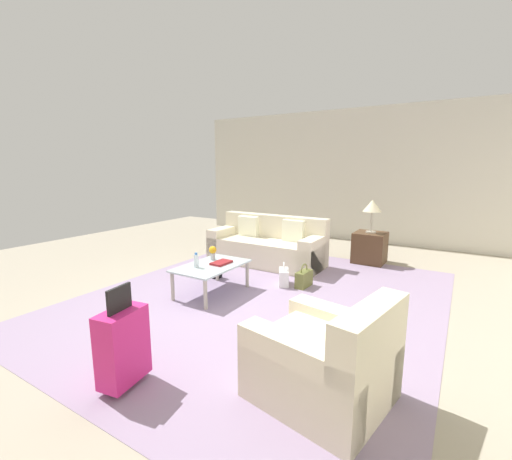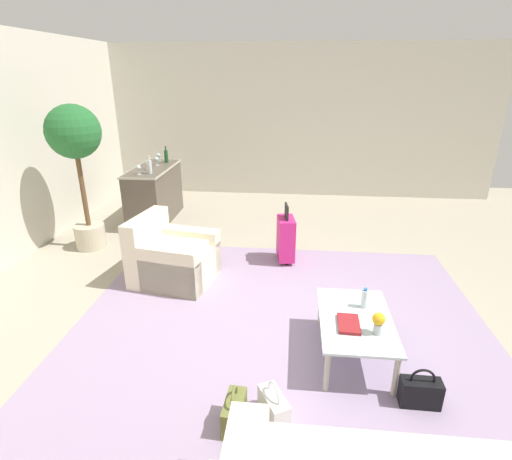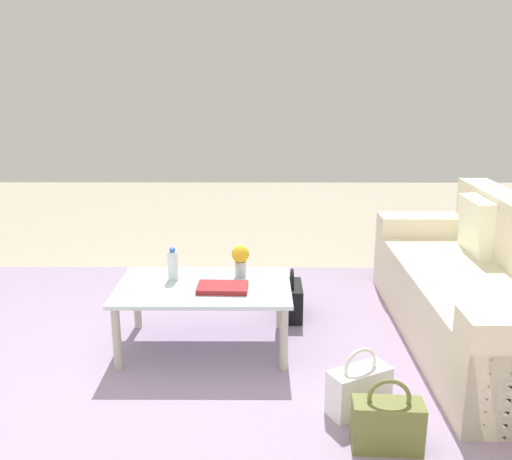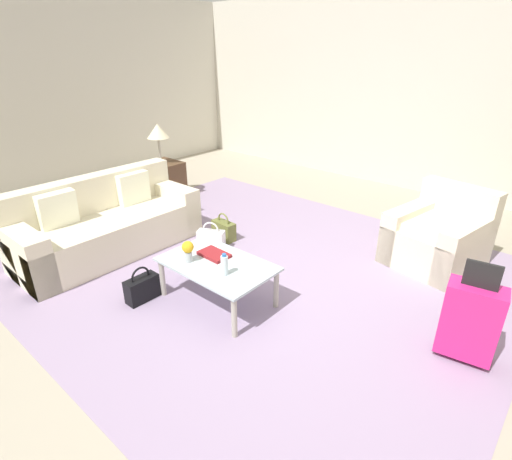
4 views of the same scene
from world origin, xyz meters
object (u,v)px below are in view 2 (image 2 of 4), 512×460
coffee_table (355,323)px  handbag_white (274,407)px  armchair (170,259)px  suitcase_magenta (286,238)px  wine_glass_right_of_centre (157,160)px  water_bottle (365,298)px  bar_console (155,193)px  wine_glass_left_of_centre (148,164)px  handbag_black (420,392)px  potted_ficus (76,149)px  handbag_olive (234,412)px  wine_bottle_green (166,156)px  coffee_table_book (349,324)px  wine_glass_rightmost (159,156)px  wine_bottle_clear (150,166)px  flower_vase (378,322)px  wine_glass_leftmost (139,168)px

coffee_table → handbag_white: size_ratio=2.95×
armchair → suitcase_magenta: suitcase_magenta is taller
armchair → wine_glass_right_of_centre: (2.36, 0.90, 0.78)m
water_bottle → bar_console: bar_console is taller
wine_glass_left_of_centre → handbag_white: wine_glass_left_of_centre is taller
suitcase_magenta → handbag_black: suitcase_magenta is taller
bar_console → potted_ficus: potted_ficus is taller
armchair → coffee_table: 2.53m
wine_glass_left_of_centre → handbag_olive: bearing=-153.7°
handbag_olive → wine_bottle_green: bearing=22.1°
coffee_table → handbag_black: 0.77m
coffee_table_book → handbag_black: (-0.45, -0.54, -0.30)m
wine_glass_rightmost → potted_ficus: 1.95m
handbag_olive → wine_bottle_clear: bearing=26.4°
armchair → handbag_black: 3.24m
handbag_olive → potted_ficus: bearing=40.9°
wine_glass_rightmost → wine_bottle_green: 0.17m
wine_glass_right_of_centre → wine_bottle_green: wine_bottle_green is taller
coffee_table_book → wine_glass_left_of_centre: 4.63m
armchair → flower_vase: 2.79m
wine_glass_right_of_centre → potted_ficus: 1.66m
armchair → wine_bottle_clear: size_ratio=3.62×
water_bottle → wine_glass_left_of_centre: bearing=45.6°
coffee_table_book → wine_glass_leftmost: wine_glass_leftmost is taller
wine_glass_left_of_centre → wine_glass_rightmost: size_ratio=1.00×
water_bottle → wine_bottle_clear: size_ratio=0.68×
water_bottle → wine_bottle_clear: wine_bottle_clear is taller
wine_glass_left_of_centre → wine_glass_right_of_centre: (0.34, -0.04, 0.00)m
flower_vase → wine_glass_leftmost: bearing=45.7°
wine_glass_right_of_centre → handbag_black: wine_glass_right_of_centre is taller
wine_glass_left_of_centre → wine_bottle_clear: 0.28m
handbag_olive → coffee_table: bearing=-47.3°
wine_glass_right_of_centre → handbag_white: 5.18m
coffee_table_book → handbag_white: coffee_table_book is taller
wine_glass_right_of_centre → suitcase_magenta: size_ratio=0.18×
wine_glass_leftmost → handbag_white: bearing=-147.5°
flower_vase → bar_console: bearing=41.1°
flower_vase → wine_glass_rightmost: 5.39m
wine_glass_left_of_centre → handbag_olive: wine_glass_left_of_centre is taller
suitcase_magenta → wine_bottle_clear: bearing=64.8°
wine_glass_leftmost → handbag_black: 5.15m
suitcase_magenta → handbag_olive: suitcase_magenta is taller
wine_glass_rightmost → handbag_olive: (-4.93, -2.15, -0.95)m
coffee_table_book → bar_console: bearing=41.8°
handbag_olive → wine_glass_leftmost: bearing=28.7°
coffee_table_book → wine_glass_left_of_centre: wine_glass_left_of_centre is taller
armchair → bar_console: (2.19, 0.93, 0.21)m
wine_glass_left_of_centre → flower_vase: bearing=-137.5°
wine_bottle_green → handbag_olive: bearing=-157.9°
bar_console → wine_glass_rightmost: 0.77m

